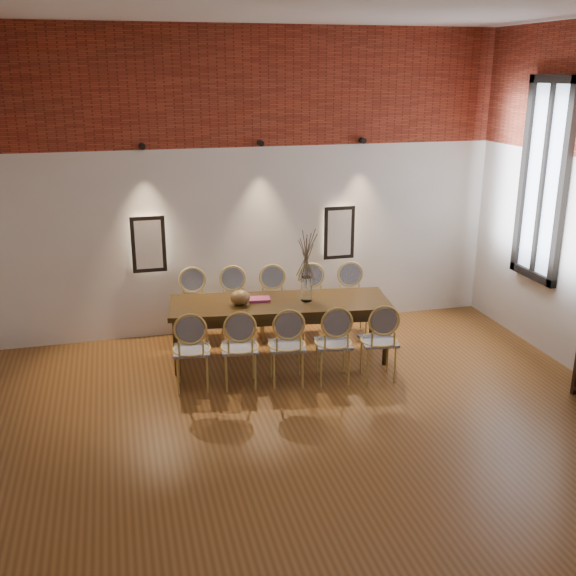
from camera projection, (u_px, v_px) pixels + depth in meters
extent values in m
cube|color=brown|center=(322.00, 460.00, 6.27)|extent=(7.00, 7.00, 0.02)
cube|color=silver|center=(244.00, 185.00, 8.92)|extent=(7.00, 0.10, 4.00)
cube|color=maroon|center=(243.00, 87.00, 8.47)|extent=(7.00, 0.02, 1.50)
cube|color=#FFEAC6|center=(148.00, 244.00, 8.73)|extent=(0.36, 0.06, 0.66)
cube|color=#FFEAC6|center=(338.00, 232.00, 9.35)|extent=(0.36, 0.06, 0.66)
cylinder|color=black|center=(142.00, 146.00, 8.32)|extent=(0.08, 0.10, 0.08)
cylinder|color=black|center=(261.00, 143.00, 8.68)|extent=(0.08, 0.10, 0.08)
cylinder|color=black|center=(363.00, 141.00, 9.01)|extent=(0.08, 0.10, 0.08)
cube|color=silver|center=(544.00, 181.00, 8.28)|extent=(0.02, 0.78, 2.38)
cube|color=black|center=(543.00, 181.00, 8.27)|extent=(0.08, 0.90, 2.50)
cube|color=black|center=(543.00, 181.00, 8.27)|extent=(0.06, 0.06, 2.40)
cube|color=#34220D|center=(280.00, 330.00, 8.35)|extent=(2.77, 1.21, 0.75)
cylinder|color=silver|center=(306.00, 289.00, 8.23)|extent=(0.14, 0.14, 0.30)
ellipsoid|color=brown|center=(240.00, 297.00, 8.10)|extent=(0.24, 0.24, 0.18)
cube|color=#9B3264|center=(259.00, 299.00, 8.27)|extent=(0.28, 0.21, 0.03)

